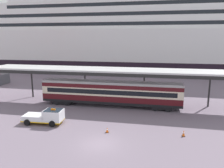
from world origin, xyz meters
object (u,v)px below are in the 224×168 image
Objects in this scene: cruise_ship at (195,27)px; traffic_cone_near at (184,133)px; service_truck at (47,116)px; traffic_cone_mid at (107,130)px; quay_bollard at (48,115)px; train_carriage at (111,92)px.

cruise_ship is 198.01× the size of traffic_cone_near.
cruise_ship is 27.76× the size of service_truck.
traffic_cone_mid is (-8.63, -0.66, -0.06)m from traffic_cone_near.
quay_bollard reaches higher than traffic_cone_near.
cruise_ship reaches higher than quay_bollard.
service_truck is at bearing 171.68° from traffic_cone_mid.
traffic_cone_near reaches higher than traffic_cone_mid.
traffic_cone_mid is 9.24m from quay_bollard.
cruise_ship is 50.07m from train_carriage.
cruise_ship is 59.97m from quay_bollard.
service_truck is at bearing -126.28° from train_carriage.
traffic_cone_near is at bearing 4.36° from traffic_cone_mid.
train_carriage is 35.70× the size of traffic_cone_mid.
quay_bollard is (-8.83, 2.71, 0.21)m from traffic_cone_mid.
cruise_ship is 6.58× the size of train_carriage.
quay_bollard is at bearing 173.31° from traffic_cone_near.
traffic_cone_mid is (8.22, -1.20, -0.68)m from service_truck.
service_truck is at bearing -68.08° from quay_bollard.
quay_bollard is (-7.16, -7.42, -1.79)m from train_carriage.
traffic_cone_mid is at bearing -80.62° from train_carriage.
train_carriage is 4.22× the size of service_truck.
quay_bollard is at bearing 162.96° from traffic_cone_mid.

